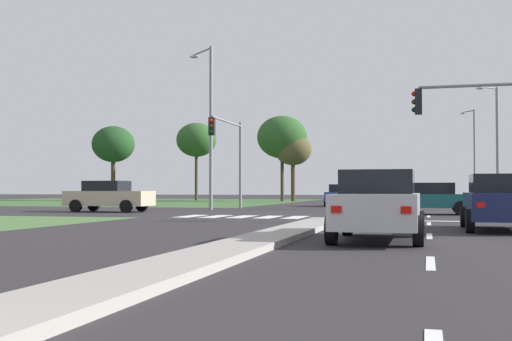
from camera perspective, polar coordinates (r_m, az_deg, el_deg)
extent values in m
plane|color=#282628|center=(31.66, 8.56, -3.75)|extent=(200.00, 200.00, 0.00)
cube|color=#385B2D|center=(63.01, -12.55, -2.67)|extent=(35.00, 35.00, 0.01)
cube|color=gray|center=(12.97, -0.71, -6.49)|extent=(1.20, 22.00, 0.14)
cube|color=gray|center=(56.57, 11.33, -2.73)|extent=(1.20, 36.00, 0.14)
cube|color=silver|center=(10.63, 15.09, -7.86)|extent=(0.14, 2.00, 0.01)
cube|color=silver|center=(16.60, 15.00, -5.60)|extent=(0.14, 2.00, 0.01)
cube|color=silver|center=(22.59, 14.96, -4.54)|extent=(0.14, 2.00, 0.01)
cube|color=silver|center=(28.59, 14.93, -3.92)|extent=(0.14, 2.00, 0.01)
cube|color=silver|center=(24.48, 15.65, -4.31)|extent=(6.40, 0.50, 0.01)
cube|color=silver|center=(28.06, -5.77, -4.02)|extent=(0.70, 2.80, 0.01)
cube|color=silver|center=(27.68, -3.53, -4.05)|extent=(0.70, 2.80, 0.01)
cube|color=silver|center=(27.34, -1.24, -4.09)|extent=(0.70, 2.80, 0.01)
cube|color=silver|center=(27.05, 1.11, -4.11)|extent=(0.70, 2.80, 0.01)
cube|color=silver|center=(26.80, 3.50, -4.13)|extent=(0.70, 2.80, 0.01)
cube|color=#19565B|center=(31.09, 15.02, -2.58)|extent=(4.17, 1.85, 0.62)
cube|color=black|center=(31.08, 15.29, -1.53)|extent=(1.92, 1.63, 0.52)
cube|color=red|center=(30.46, 18.98, -2.45)|extent=(0.04, 0.20, 0.14)
cube|color=red|center=(31.87, 18.80, -2.42)|extent=(0.04, 0.20, 0.14)
cylinder|color=black|center=(30.19, 12.49, -3.22)|extent=(0.64, 0.22, 0.64)
cylinder|color=black|center=(32.04, 12.63, -3.13)|extent=(0.64, 0.22, 0.64)
cylinder|color=black|center=(30.20, 17.56, -3.18)|extent=(0.64, 0.22, 0.64)
cylinder|color=black|center=(32.05, 17.41, -3.09)|extent=(0.64, 0.22, 0.64)
cube|color=navy|center=(44.64, 7.56, -2.31)|extent=(1.73, 4.52, 0.66)
cube|color=black|center=(44.79, 7.58, -1.55)|extent=(1.52, 2.08, 0.52)
cube|color=red|center=(46.83, 8.71, -2.19)|extent=(0.20, 0.04, 0.14)
cube|color=red|center=(46.99, 7.11, -2.19)|extent=(0.20, 0.04, 0.14)
cylinder|color=black|center=(43.11, 8.46, -2.76)|extent=(0.22, 0.64, 0.64)
cylinder|color=black|center=(43.33, 6.18, -2.76)|extent=(0.22, 0.64, 0.64)
cylinder|color=black|center=(45.99, 8.86, -2.69)|extent=(0.22, 0.64, 0.64)
cylinder|color=black|center=(46.20, 6.72, -2.69)|extent=(0.22, 0.64, 0.64)
cube|color=#BCAD8E|center=(34.11, -12.77, -2.40)|extent=(4.36, 1.82, 0.75)
cube|color=black|center=(34.18, -12.99, -1.33)|extent=(2.00, 1.60, 0.52)
cube|color=red|center=(35.77, -15.38, -2.23)|extent=(0.04, 0.20, 0.14)
cube|color=red|center=(34.59, -16.53, -2.24)|extent=(0.04, 0.20, 0.14)
cylinder|color=black|center=(34.31, -10.00, -3.04)|extent=(0.64, 0.22, 0.64)
cylinder|color=black|center=(32.68, -11.34, -3.10)|extent=(0.64, 0.22, 0.64)
cylinder|color=black|center=(35.57, -14.09, -2.97)|extent=(0.64, 0.22, 0.64)
cylinder|color=black|center=(34.00, -15.57, -3.02)|extent=(0.64, 0.22, 0.64)
cube|color=slate|center=(61.41, 9.37, -2.06)|extent=(1.73, 4.12, 0.78)
cube|color=black|center=(61.56, 9.38, -1.46)|extent=(1.53, 1.90, 0.52)
cube|color=red|center=(63.43, 10.14, -1.97)|extent=(0.20, 0.04, 0.14)
cube|color=red|center=(63.55, 8.96, -1.98)|extent=(0.20, 0.04, 0.14)
cylinder|color=black|center=(60.03, 10.08, -2.44)|extent=(0.22, 0.64, 0.64)
cylinder|color=black|center=(60.20, 8.43, -2.44)|extent=(0.22, 0.64, 0.64)
cylinder|color=black|center=(62.66, 10.28, -2.40)|extent=(0.22, 0.64, 0.64)
cylinder|color=black|center=(62.82, 8.70, -2.41)|extent=(0.22, 0.64, 0.64)
cube|color=#B7B7BC|center=(14.99, 10.75, -3.43)|extent=(1.76, 4.39, 0.74)
cube|color=black|center=(14.84, 10.70, -1.01)|extent=(1.55, 2.02, 0.52)
cube|color=red|center=(12.85, 7.06, -3.41)|extent=(0.20, 0.04, 0.14)
cube|color=red|center=(12.74, 13.05, -3.40)|extent=(0.20, 0.04, 0.14)
cylinder|color=black|center=(16.49, 8.04, -4.57)|extent=(0.22, 0.64, 0.64)
cylinder|color=black|center=(16.38, 14.20, -4.56)|extent=(0.22, 0.64, 0.64)
cylinder|color=black|center=(13.71, 6.65, -5.17)|extent=(0.22, 0.64, 0.64)
cylinder|color=black|center=(13.57, 14.07, -5.17)|extent=(0.22, 0.64, 0.64)
cube|color=#161E47|center=(19.60, 20.70, -2.93)|extent=(1.82, 4.32, 0.74)
cube|color=black|center=(19.45, 20.73, -1.08)|extent=(1.60, 1.99, 0.52)
cube|color=red|center=(17.37, 19.16, -2.88)|extent=(0.20, 0.04, 0.14)
cylinder|color=black|center=(20.92, 17.84, -3.89)|extent=(0.22, 0.64, 0.64)
cylinder|color=black|center=(18.16, 18.29, -4.24)|extent=(0.22, 0.64, 0.64)
cylinder|color=gray|center=(25.21, 19.17, 7.10)|extent=(4.44, 0.12, 0.12)
cube|color=black|center=(25.07, 14.10, 5.89)|extent=(0.26, 0.32, 0.95)
sphere|color=red|center=(25.11, 13.72, 6.57)|extent=(0.20, 0.20, 0.20)
sphere|color=#3A2405|center=(25.07, 13.73, 5.89)|extent=(0.20, 0.20, 0.20)
sphere|color=black|center=(25.03, 13.73, 5.21)|extent=(0.20, 0.20, 0.20)
cylinder|color=gray|center=(39.65, -1.38, 0.48)|extent=(0.18, 0.18, 5.28)
cylinder|color=gray|center=(37.22, -2.55, 4.31)|extent=(0.12, 5.45, 0.12)
cube|color=black|center=(34.59, -3.90, 3.89)|extent=(0.32, 0.26, 0.95)
sphere|color=red|center=(34.47, -3.98, 4.41)|extent=(0.20, 0.20, 0.20)
sphere|color=#3A2405|center=(34.44, -3.99, 3.92)|extent=(0.20, 0.20, 0.20)
sphere|color=black|center=(34.41, -3.99, 3.42)|extent=(0.20, 0.20, 0.20)
cylinder|color=gray|center=(36.50, -3.98, 3.77)|extent=(0.20, 0.20, 9.22)
cylinder|color=gray|center=(38.18, -4.73, 10.38)|extent=(1.67, 1.64, 0.10)
ellipsoid|color=#B2B2A8|center=(39.14, -5.46, 9.93)|extent=(0.56, 0.28, 0.20)
cylinder|color=gray|center=(48.79, 20.46, 2.01)|extent=(0.20, 0.20, 8.38)
cylinder|color=gray|center=(48.58, 19.76, 6.87)|extent=(1.29, 1.25, 0.10)
ellipsoid|color=#B2B2A8|center=(47.93, 19.09, 6.86)|extent=(0.56, 0.28, 0.20)
cylinder|color=gray|center=(71.58, 18.66, 1.32)|extent=(0.20, 0.20, 9.55)
cylinder|color=gray|center=(72.81, 18.16, 4.96)|extent=(1.15, 1.81, 0.10)
ellipsoid|color=#B2B2A8|center=(73.64, 17.71, 4.80)|extent=(0.56, 0.28, 0.20)
cylinder|color=#232833|center=(44.16, 10.01, -2.43)|extent=(0.16, 0.16, 0.81)
cylinder|color=#9E8966|center=(44.16, 10.00, -1.35)|extent=(0.34, 0.34, 0.85)
sphere|color=tan|center=(44.17, 10.00, -0.64)|extent=(0.24, 0.24, 0.24)
cylinder|color=#423323|center=(68.24, -12.45, -0.66)|extent=(0.44, 0.44, 4.60)
ellipsoid|color=#1E421E|center=(68.38, -12.43, 2.28)|extent=(4.38, 4.38, 3.73)
cylinder|color=#423323|center=(69.03, -5.27, -0.44)|extent=(0.32, 0.32, 5.25)
ellipsoid|color=#285123|center=(69.21, -5.27, 2.70)|extent=(4.26, 4.26, 3.62)
cylinder|color=#423323|center=(63.84, 2.31, -0.48)|extent=(0.33, 0.33, 4.95)
ellipsoid|color=#285123|center=(64.03, 2.31, 2.95)|extent=(4.95, 4.95, 4.20)
cylinder|color=#423323|center=(63.45, 3.27, -0.87)|extent=(0.40, 0.40, 4.06)
ellipsoid|color=#4C4728|center=(63.56, 3.27, 1.87)|extent=(3.66, 3.66, 3.11)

